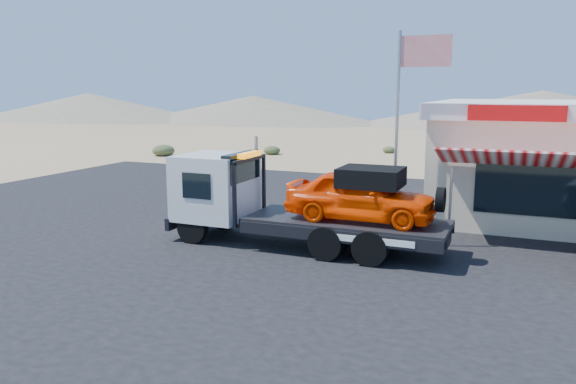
# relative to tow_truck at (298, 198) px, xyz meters

# --- Properties ---
(ground) EXTENTS (120.00, 120.00, 0.00)m
(ground) POSITION_rel_tow_truck_xyz_m (-2.62, -1.70, -1.38)
(ground) COLOR #967D55
(ground) RESTS_ON ground
(asphalt_lot) EXTENTS (32.00, 24.00, 0.02)m
(asphalt_lot) POSITION_rel_tow_truck_xyz_m (-0.62, 1.30, -1.37)
(asphalt_lot) COLOR black
(asphalt_lot) RESTS_ON ground
(tow_truck) EXTENTS (7.66, 2.27, 2.56)m
(tow_truck) POSITION_rel_tow_truck_xyz_m (0.00, 0.00, 0.00)
(tow_truck) COLOR black
(tow_truck) RESTS_ON asphalt_lot
(flagpole) EXTENTS (1.55, 0.10, 6.00)m
(flagpole) POSITION_rel_tow_truck_xyz_m (2.32, 2.80, 2.38)
(flagpole) COLOR #99999E
(flagpole) RESTS_ON asphalt_lot
(desert_scrub) EXTENTS (20.76, 33.25, 0.78)m
(desert_scrub) POSITION_rel_tow_truck_xyz_m (-16.53, 9.23, -1.07)
(desert_scrub) COLOR #344324
(desert_scrub) RESTS_ON ground
(distant_hills) EXTENTS (126.00, 48.00, 4.20)m
(distant_hills) POSITION_rel_tow_truck_xyz_m (-12.39, 53.45, 0.50)
(distant_hills) COLOR #726B59
(distant_hills) RESTS_ON ground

